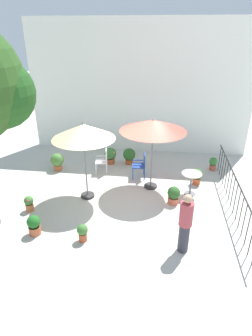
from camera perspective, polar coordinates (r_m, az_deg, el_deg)
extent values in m
plane|color=beige|center=(9.30, -0.23, -6.15)|extent=(60.00, 60.00, 0.00)
cube|color=white|center=(12.40, 2.56, 15.58)|extent=(9.35, 0.30, 5.44)
cube|color=black|center=(9.03, 21.10, -1.82)|extent=(0.03, 5.36, 0.03)
cylinder|color=black|center=(7.54, 23.81, -12.76)|extent=(0.02, 0.02, 1.00)
cylinder|color=black|center=(7.81, 23.16, -11.15)|extent=(0.02, 0.02, 1.00)
cylinder|color=black|center=(8.09, 22.57, -9.64)|extent=(0.02, 0.02, 1.00)
cylinder|color=black|center=(8.37, 22.03, -8.24)|extent=(0.02, 0.02, 1.00)
cylinder|color=black|center=(8.66, 21.52, -6.93)|extent=(0.02, 0.02, 1.00)
cylinder|color=black|center=(8.96, 21.05, -5.71)|extent=(0.02, 0.02, 1.00)
cylinder|color=black|center=(9.26, 20.61, -4.56)|extent=(0.02, 0.02, 1.00)
cylinder|color=black|center=(9.56, 20.20, -3.48)|extent=(0.02, 0.02, 1.00)
cylinder|color=black|center=(9.87, 19.81, -2.47)|extent=(0.02, 0.02, 1.00)
cylinder|color=black|center=(10.18, 19.45, -1.53)|extent=(0.02, 0.02, 1.00)
cylinder|color=black|center=(10.49, 19.11, -0.64)|extent=(0.02, 0.02, 1.00)
cylinder|color=black|center=(10.81, 18.80, 0.20)|extent=(0.02, 0.02, 1.00)
cylinder|color=black|center=(11.13, 18.50, 1.00)|extent=(0.02, 0.02, 1.00)
cylinder|color=black|center=(11.45, 18.21, 1.74)|extent=(0.02, 0.02, 1.00)
cylinder|color=#2D2D2D|center=(9.48, -7.68, -5.46)|extent=(0.44, 0.44, 0.08)
cylinder|color=slate|center=(8.92, -8.13, 1.10)|extent=(0.04, 0.04, 2.47)
cone|color=beige|center=(8.55, -8.55, 7.25)|extent=(1.91, 1.91, 0.45)
sphere|color=slate|center=(8.47, -8.66, 8.87)|extent=(0.06, 0.06, 0.06)
cylinder|color=#2D2D2D|center=(9.97, 4.94, -3.63)|extent=(0.44, 0.44, 0.08)
cylinder|color=slate|center=(9.45, 5.20, 2.54)|extent=(0.04, 0.04, 2.41)
cone|color=#D54B3C|center=(9.09, 5.46, 8.47)|extent=(2.14, 2.14, 0.36)
sphere|color=slate|center=(9.03, 5.52, 9.75)|extent=(0.06, 0.06, 0.06)
cylinder|color=silver|center=(9.42, 13.06, -1.12)|extent=(0.65, 0.65, 0.02)
cylinder|color=slate|center=(9.60, 12.83, -3.18)|extent=(0.06, 0.06, 0.75)
cylinder|color=slate|center=(9.77, 12.63, -5.03)|extent=(0.36, 0.36, 0.03)
cube|color=#24469D|center=(10.43, 2.54, 0.47)|extent=(0.51, 0.53, 0.04)
cube|color=#24469D|center=(10.33, 3.72, 1.67)|extent=(0.09, 0.46, 0.45)
cube|color=#24469D|center=(10.58, 2.52, 1.57)|extent=(0.41, 0.09, 0.03)
cube|color=#24469D|center=(10.18, 2.58, 0.54)|extent=(0.41, 0.09, 0.03)
cylinder|color=#24469D|center=(10.73, 1.36, -0.18)|extent=(0.04, 0.04, 0.44)
cylinder|color=#24469D|center=(10.33, 1.37, -1.26)|extent=(0.04, 0.04, 0.44)
cylinder|color=#24469D|center=(10.74, 3.61, -0.19)|extent=(0.04, 0.04, 0.44)
cylinder|color=#24469D|center=(10.34, 3.71, -1.28)|extent=(0.04, 0.04, 0.44)
cube|color=white|center=(10.85, -4.96, 1.38)|extent=(0.51, 0.53, 0.04)
cube|color=white|center=(10.73, -3.95, 2.63)|extent=(0.11, 0.45, 0.47)
cube|color=white|center=(10.99, -4.93, 2.41)|extent=(0.40, 0.10, 0.03)
cube|color=white|center=(10.60, -5.04, 1.49)|extent=(0.40, 0.10, 0.03)
cylinder|color=white|center=(11.16, -5.89, 0.72)|extent=(0.04, 0.04, 0.43)
cylinder|color=white|center=(10.77, -6.04, -0.25)|extent=(0.04, 0.04, 0.43)
cylinder|color=white|center=(11.13, -3.83, 0.75)|extent=(0.04, 0.04, 0.43)
cylinder|color=white|center=(10.74, -3.90, -0.23)|extent=(0.04, 0.04, 0.43)
cylinder|color=#BD5A33|center=(11.68, -3.13, 1.47)|extent=(0.35, 0.35, 0.22)
cylinder|color=#382819|center=(11.64, -3.14, 1.92)|extent=(0.31, 0.31, 0.02)
sphere|color=#407B39|center=(11.55, -3.17, 2.91)|extent=(0.49, 0.49, 0.49)
sphere|color=gold|center=(11.39, -3.35, 2.54)|extent=(0.10, 0.10, 0.10)
sphere|color=gold|center=(11.63, -3.61, 3.42)|extent=(0.12, 0.12, 0.12)
sphere|color=gold|center=(11.65, -3.82, 3.39)|extent=(0.10, 0.10, 0.10)
sphere|color=gold|center=(11.42, -2.60, 3.09)|extent=(0.14, 0.14, 0.14)
cylinder|color=#A55529|center=(11.66, 0.63, 1.37)|extent=(0.33, 0.33, 0.19)
cylinder|color=#382819|center=(11.63, 0.63, 1.75)|extent=(0.29, 0.29, 0.02)
sphere|color=#2B6226|center=(11.54, 0.64, 2.76)|extent=(0.50, 0.50, 0.50)
sphere|color=gold|center=(11.49, 1.39, 2.53)|extent=(0.11, 0.11, 0.11)
sphere|color=gold|center=(11.52, 1.44, 2.40)|extent=(0.15, 0.15, 0.15)
cylinder|color=#BC6137|center=(11.44, -13.47, 0.15)|extent=(0.32, 0.32, 0.21)
cylinder|color=#382819|center=(11.40, -13.51, 0.57)|extent=(0.28, 0.28, 0.02)
sphere|color=#487736|center=(11.31, -13.63, 1.61)|extent=(0.51, 0.51, 0.51)
sphere|color=#E42E66|center=(11.24, -12.72, 1.86)|extent=(0.10, 0.10, 0.10)
sphere|color=#E42E66|center=(11.47, -13.39, 1.67)|extent=(0.11, 0.11, 0.11)
sphere|color=#E42E66|center=(11.49, -13.49, 2.01)|extent=(0.12, 0.12, 0.12)
cylinder|color=#BA512F|center=(7.66, -8.62, -13.48)|extent=(0.21, 0.21, 0.23)
cylinder|color=#382819|center=(7.60, -8.67, -12.88)|extent=(0.19, 0.19, 0.02)
sphere|color=#3D7130|center=(7.51, -8.74, -12.10)|extent=(0.29, 0.29, 0.29)
cylinder|color=#B65E39|center=(8.16, -17.78, -11.75)|extent=(0.31, 0.31, 0.24)
cylinder|color=#382819|center=(8.09, -17.89, -11.12)|extent=(0.28, 0.28, 0.02)
sphere|color=#1F6120|center=(8.00, -18.04, -10.20)|extent=(0.35, 0.35, 0.35)
cylinder|color=#BC5330|center=(10.40, 13.91, -2.53)|extent=(0.27, 0.27, 0.23)
cylinder|color=#382819|center=(10.35, 13.97, -2.01)|extent=(0.24, 0.24, 0.02)
sphere|color=#31742C|center=(10.27, 14.07, -1.17)|extent=(0.38, 0.38, 0.38)
sphere|color=#DF356D|center=(10.32, 13.82, -0.45)|extent=(0.07, 0.07, 0.07)
sphere|color=#DF356D|center=(10.17, 13.88, -1.67)|extent=(0.10, 0.10, 0.10)
cylinder|color=#BD6A3F|center=(9.15, -18.71, -7.43)|extent=(0.24, 0.24, 0.23)
cylinder|color=#382819|center=(9.10, -18.80, -6.87)|extent=(0.21, 0.21, 0.02)
sphere|color=#427A32|center=(9.03, -18.92, -6.19)|extent=(0.28, 0.28, 0.28)
sphere|color=#E53B65|center=(9.12, -19.14, -5.96)|extent=(0.08, 0.08, 0.08)
sphere|color=#E53B65|center=(8.96, -19.00, -6.45)|extent=(0.07, 0.07, 0.07)
sphere|color=#E53B65|center=(8.90, -19.04, -6.22)|extent=(0.07, 0.07, 0.07)
cylinder|color=#CD6045|center=(9.15, 9.44, -6.38)|extent=(0.35, 0.35, 0.21)
cylinder|color=#382819|center=(9.10, 9.48, -5.88)|extent=(0.31, 0.31, 0.02)
sphere|color=#2A5823|center=(9.01, 9.56, -4.91)|extent=(0.40, 0.40, 0.40)
sphere|color=#E52E64|center=(9.07, 10.17, -4.38)|extent=(0.10, 0.10, 0.10)
sphere|color=#E52E64|center=(9.05, 10.45, -4.79)|extent=(0.11, 0.11, 0.11)
sphere|color=#E52E64|center=(9.09, 9.92, -4.06)|extent=(0.08, 0.08, 0.08)
cylinder|color=#BE5D41|center=(11.61, 16.93, 0.16)|extent=(0.25, 0.25, 0.23)
cylinder|color=#382819|center=(11.57, 16.99, 0.62)|extent=(0.22, 0.22, 0.02)
sphere|color=#3C853B|center=(11.51, 17.08, 1.27)|extent=(0.32, 0.32, 0.32)
sphere|color=#E14236|center=(11.62, 17.22, 1.50)|extent=(0.06, 0.06, 0.06)
sphere|color=#E14236|center=(11.60, 16.85, 1.28)|extent=(0.08, 0.08, 0.08)
sphere|color=#E14236|center=(11.61, 16.96, 1.31)|extent=(0.09, 0.09, 0.09)
cylinder|color=#33333D|center=(7.26, 11.47, -13.51)|extent=(0.26, 0.26, 0.78)
cylinder|color=#AB3F46|center=(6.85, 11.98, -9.00)|extent=(0.38, 0.38, 0.61)
sphere|color=tan|center=(6.62, 12.30, -6.07)|extent=(0.21, 0.21, 0.21)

